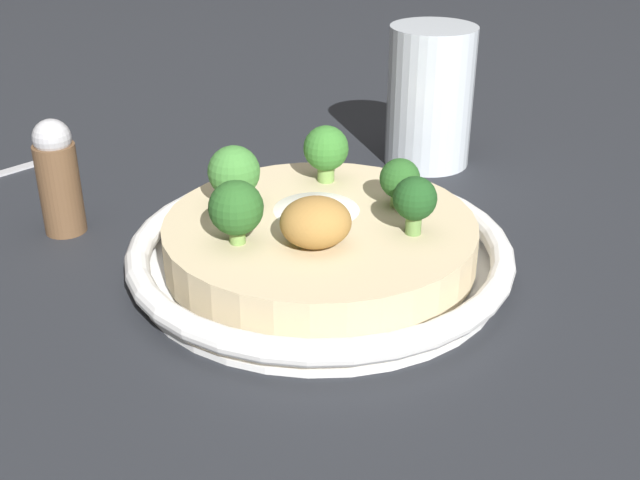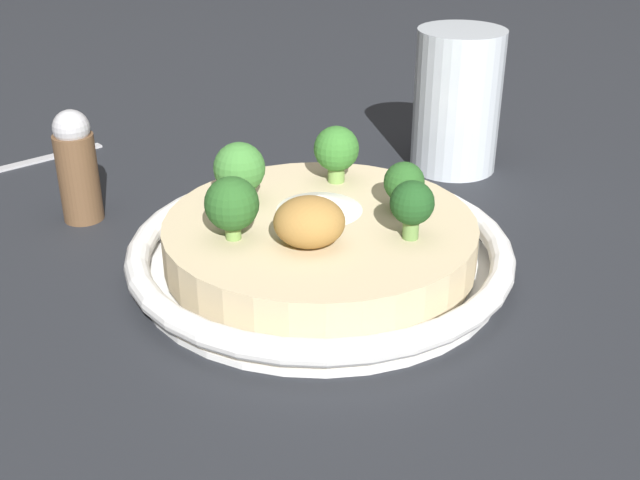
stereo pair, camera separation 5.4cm
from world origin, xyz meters
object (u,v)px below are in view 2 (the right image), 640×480
Objects in this scene: broccoli_left at (239,169)px; broccoli_back_right at (336,150)px; drinking_glass at (457,101)px; broccoli_front_right at (412,205)px; broccoli_right at (404,184)px; pepper_shaker at (77,166)px; risotto_bowl at (320,248)px; broccoli_front_left at (232,205)px.

broccoli_back_right is (0.07, 0.03, -0.00)m from broccoli_left.
drinking_glass is (0.11, 0.12, -0.00)m from broccoli_back_right.
broccoli_left is (-0.11, 0.06, 0.00)m from broccoli_front_right.
broccoli_front_right is 0.32× the size of drinking_glass.
pepper_shaker is (-0.24, 0.07, -0.01)m from broccoli_right.
broccoli_left is (-0.05, 0.03, 0.05)m from risotto_bowl.
pepper_shaker is at bearing -162.10° from drinking_glass.
broccoli_back_right is 0.20m from pepper_shaker.
broccoli_front_right is at bearing -28.08° from broccoli_left.
broccoli_right is 0.39× the size of pepper_shaker.
pepper_shaker is (-0.13, 0.11, -0.02)m from broccoli_front_left.
broccoli_front_right reaches higher than risotto_bowl.
risotto_bowl is at bearing -25.69° from pepper_shaker.
risotto_bowl is 0.07m from broccoli_right.
broccoli_left is (-0.11, 0.02, 0.01)m from broccoli_right.
risotto_bowl is at bearing -123.72° from drinking_glass.
pepper_shaker reaches higher than broccoli_right.
broccoli_right is 0.12m from broccoli_front_left.
broccoli_right is (0.06, 0.02, 0.04)m from risotto_bowl.
risotto_bowl is 0.08m from broccoli_front_left.
pepper_shaker is (-0.24, 0.11, -0.02)m from broccoli_front_right.
broccoli_front_left is (-0.11, 0.00, 0.00)m from broccoli_front_right.
broccoli_front_left is (-0.06, -0.02, 0.04)m from risotto_bowl.
broccoli_front_left is 0.98× the size of broccoli_back_right.
broccoli_left is at bearing 151.92° from broccoli_front_right.
broccoli_front_right is 0.27m from pepper_shaker.
broccoli_right is 0.18m from drinking_glass.
pepper_shaker is at bearing 156.71° from broccoli_left.
broccoli_right is at bearing 89.42° from broccoli_front_right.
broccoli_front_left is at bearing 178.60° from broccoli_front_right.
risotto_bowl is 6.06× the size of broccoli_left.
broccoli_right is at bearing -8.50° from broccoli_left.
broccoli_front_left is 0.12m from broccoli_back_right.
broccoli_front_right is (0.06, -0.03, 0.04)m from risotto_bowl.
broccoli_right reaches higher than risotto_bowl.
broccoli_front_left reaches higher than broccoli_right.
broccoli_front_right is at bearing -1.40° from broccoli_front_left.
broccoli_right is 0.28× the size of drinking_glass.
broccoli_front_right is 0.04m from broccoli_right.
broccoli_back_right is at bearing 26.40° from broccoli_left.
broccoli_front_left is at bearing -130.61° from drinking_glass.
broccoli_front_right is at bearing -90.58° from broccoli_right.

